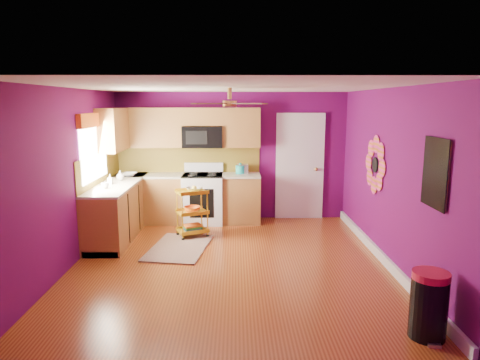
{
  "coord_description": "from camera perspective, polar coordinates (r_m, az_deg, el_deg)",
  "views": [
    {
      "loc": [
        0.08,
        -5.89,
        2.29
      ],
      "look_at": [
        0.15,
        0.4,
        1.15
      ],
      "focal_mm": 32.0,
      "sensor_mm": 36.0,
      "label": 1
    }
  ],
  "objects": [
    {
      "name": "ground",
      "position": [
        6.32,
        -1.31,
        -10.99
      ],
      "size": [
        5.0,
        5.0,
        0.0
      ],
      "primitive_type": "plane",
      "color": "maroon",
      "rests_on": "ground"
    },
    {
      "name": "room_envelope",
      "position": [
        5.93,
        -1.12,
        3.88
      ],
      "size": [
        4.54,
        5.04,
        2.52
      ],
      "color": "#5D0A53",
      "rests_on": "ground"
    },
    {
      "name": "lower_cabinets",
      "position": [
        8.06,
        -10.79,
        -3.25
      ],
      "size": [
        2.81,
        2.31,
        0.94
      ],
      "color": "brown",
      "rests_on": "ground"
    },
    {
      "name": "electric_range",
      "position": [
        8.29,
        -4.94,
        -2.38
      ],
      "size": [
        0.76,
        0.66,
        1.13
      ],
      "color": "white",
      "rests_on": "ground"
    },
    {
      "name": "upper_cabinetry",
      "position": [
        8.19,
        -9.95,
        6.66
      ],
      "size": [
        2.8,
        2.3,
        1.26
      ],
      "color": "brown",
      "rests_on": "ground"
    },
    {
      "name": "left_window",
      "position": [
        7.34,
        -18.94,
        5.37
      ],
      "size": [
        0.08,
        1.35,
        1.08
      ],
      "color": "white",
      "rests_on": "ground"
    },
    {
      "name": "panel_door",
      "position": [
        8.55,
        7.96,
        1.64
      ],
      "size": [
        0.95,
        0.11,
        2.15
      ],
      "color": "white",
      "rests_on": "ground"
    },
    {
      "name": "right_wall_art",
      "position": [
        6.01,
        20.34,
        1.52
      ],
      "size": [
        0.04,
        2.74,
        1.04
      ],
      "color": "black",
      "rests_on": "ground"
    },
    {
      "name": "ceiling_fan",
      "position": [
        6.09,
        -1.38,
        10.25
      ],
      "size": [
        1.01,
        1.01,
        0.26
      ],
      "color": "#BF8C3F",
      "rests_on": "ground"
    },
    {
      "name": "shag_rug",
      "position": [
        6.98,
        -8.12,
        -8.9
      ],
      "size": [
        1.04,
        1.49,
        0.02
      ],
      "primitive_type": "cube",
      "rotation": [
        0.0,
        0.0,
        -0.15
      ],
      "color": "black",
      "rests_on": "ground"
    },
    {
      "name": "rolling_cart",
      "position": [
        7.41,
        -6.34,
        -4.09
      ],
      "size": [
        0.6,
        0.53,
        0.9
      ],
      "color": "gold",
      "rests_on": "ground"
    },
    {
      "name": "trash_can",
      "position": [
        4.74,
        23.86,
        -15.0
      ],
      "size": [
        0.42,
        0.43,
        0.68
      ],
      "color": "black",
      "rests_on": "ground"
    },
    {
      "name": "teal_kettle",
      "position": [
        8.27,
        0.04,
        1.44
      ],
      "size": [
        0.18,
        0.18,
        0.21
      ],
      "color": "#16A89D",
      "rests_on": "lower_cabinets"
    },
    {
      "name": "toaster",
      "position": [
        8.29,
        0.34,
        1.51
      ],
      "size": [
        0.22,
        0.15,
        0.18
      ],
      "primitive_type": "cube",
      "color": "beige",
      "rests_on": "lower_cabinets"
    },
    {
      "name": "soap_bottle_a",
      "position": [
        7.5,
        -16.94,
        0.08
      ],
      "size": [
        0.08,
        0.08,
        0.17
      ],
      "primitive_type": "imported",
      "color": "#EA3F72",
      "rests_on": "lower_cabinets"
    },
    {
      "name": "soap_bottle_b",
      "position": [
        7.85,
        -15.67,
        0.6
      ],
      "size": [
        0.13,
        0.13,
        0.17
      ],
      "primitive_type": "imported",
      "color": "white",
      "rests_on": "lower_cabinets"
    },
    {
      "name": "counter_dish",
      "position": [
        8.26,
        -14.5,
        0.74
      ],
      "size": [
        0.27,
        0.27,
        0.07
      ],
      "primitive_type": "imported",
      "color": "white",
      "rests_on": "lower_cabinets"
    },
    {
      "name": "counter_cup",
      "position": [
        7.18,
        -17.54,
        -0.7
      ],
      "size": [
        0.12,
        0.12,
        0.09
      ],
      "primitive_type": "imported",
      "color": "white",
      "rests_on": "lower_cabinets"
    }
  ]
}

